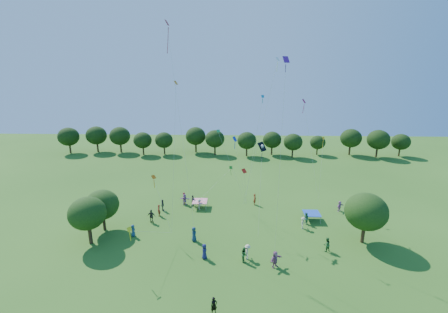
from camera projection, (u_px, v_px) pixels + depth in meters
near_tree_west at (87, 213)px, 35.36m from camera, size 4.34×4.34×5.92m
near_tree_north at (102, 205)px, 38.55m from camera, size 4.27×4.27×5.52m
near_tree_east at (366, 212)px, 35.51m from camera, size 4.93×4.93×6.32m
treeline at (223, 139)px, 75.09m from camera, size 88.01×8.77×6.77m
tent_red_stripe at (200, 201)px, 45.81m from camera, size 2.20×2.20×1.10m
tent_blue at (312, 213)px, 41.81m from camera, size 2.20×2.20×1.10m
man_in_black at (214, 306)px, 25.55m from camera, size 0.71×0.62×1.60m
crowd_person_0 at (204, 251)px, 33.18m from camera, size 0.53×0.90×1.76m
crowd_person_1 at (184, 198)px, 47.09m from camera, size 0.54×0.76×1.93m
crowd_person_2 at (306, 219)px, 40.71m from camera, size 0.60×0.90×1.69m
crowd_person_3 at (247, 252)px, 33.11m from camera, size 0.51×1.14×1.74m
crowd_person_4 at (193, 200)px, 46.42m from camera, size 0.64×1.11×1.78m
crowd_person_5 at (275, 259)px, 31.69m from camera, size 1.72×1.61×1.86m
crowd_person_6 at (133, 231)px, 37.75m from camera, size 0.74×0.89×1.58m
crowd_person_7 at (159, 210)px, 43.13m from camera, size 0.58×0.73×1.71m
crowd_person_8 at (244, 254)px, 32.67m from camera, size 0.51×0.88×1.73m
crowd_person_9 at (303, 223)px, 39.59m from camera, size 0.89×1.19×1.66m
crowd_person_10 at (163, 205)px, 44.77m from camera, size 0.75×1.14×1.78m
crowd_person_11 at (340, 206)px, 44.66m from camera, size 1.47×1.36×1.59m
crowd_person_12 at (194, 234)px, 36.68m from camera, size 0.59×0.95×1.83m
crowd_person_13 at (255, 199)px, 46.78m from camera, size 0.45×0.69×1.83m
crowd_person_14 at (327, 244)px, 34.54m from camera, size 0.97×0.77×1.73m
crowd_person_15 at (199, 204)px, 45.22m from camera, size 1.09×1.11×1.65m
crowd_person_16 at (151, 216)px, 41.21m from camera, size 1.17×0.64×1.90m
crowd_person_17 at (185, 199)px, 46.81m from camera, size 1.69×0.77×1.75m
pirate_kite at (262, 148)px, 37.01m from camera, size 1.26×5.23×10.38m
red_high_kite at (172, 63)px, 35.82m from camera, size 3.40×4.78×24.73m
small_kite_0 at (244, 174)px, 40.61m from camera, size 0.99×3.28×6.23m
small_kite_1 at (175, 125)px, 33.92m from camera, size 1.20×1.88×17.84m
small_kite_2 at (322, 152)px, 44.27m from camera, size 0.43×0.63×9.66m
small_kite_3 at (227, 154)px, 39.82m from camera, size 4.12×3.73×11.72m
small_kite_4 at (236, 149)px, 38.72m from camera, size 2.11×4.14×10.91m
small_kite_5 at (283, 108)px, 27.42m from camera, size 0.69×1.33×20.08m
small_kite_6 at (268, 101)px, 37.18m from camera, size 3.89×4.00×20.47m
small_kite_7 at (256, 135)px, 38.59m from camera, size 1.94×4.25×16.12m
small_kite_8 at (306, 119)px, 42.23m from camera, size 3.77×1.27×15.19m
small_kite_9 at (156, 185)px, 36.25m from camera, size 2.50×1.86×6.74m
small_kite_10 at (138, 231)px, 30.61m from camera, size 3.10×6.34×4.01m
small_kite_11 at (227, 172)px, 49.27m from camera, size 4.89×5.29×3.73m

